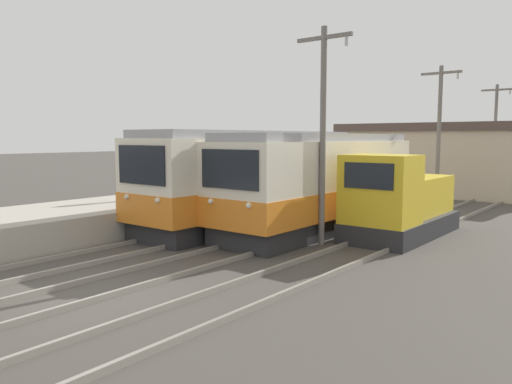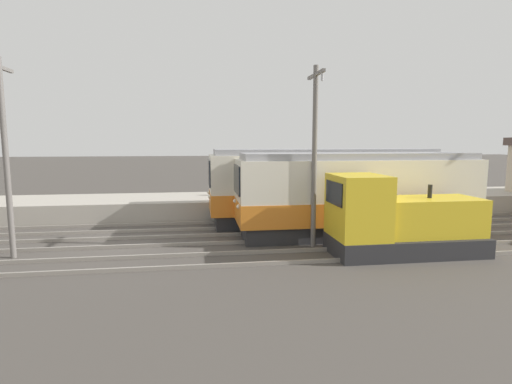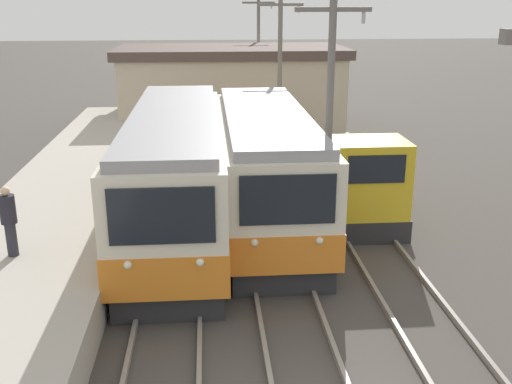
% 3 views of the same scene
% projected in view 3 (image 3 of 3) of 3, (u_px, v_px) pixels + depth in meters
% --- Properties ---
extents(commuter_train_left, '(2.84, 11.71, 3.82)m').
position_uv_depth(commuter_train_left, '(176.00, 179.00, 18.27)').
color(commuter_train_left, '#28282B').
rests_on(commuter_train_left, ground).
extents(commuter_train_center, '(2.84, 10.70, 3.71)m').
position_uv_depth(commuter_train_center, '(265.00, 173.00, 19.04)').
color(commuter_train_center, '#28282B').
rests_on(commuter_train_center, ground).
extents(shunting_locomotive, '(2.40, 5.68, 3.00)m').
position_uv_depth(shunting_locomotive, '(354.00, 182.00, 19.86)').
color(shunting_locomotive, '#28282B').
rests_on(shunting_locomotive, ground).
extents(catenary_mast_mid, '(2.00, 0.20, 7.10)m').
position_uv_depth(catenary_mast_mid, '(329.00, 120.00, 16.24)').
color(catenary_mast_mid, slate).
rests_on(catenary_mast_mid, ground).
extents(catenary_mast_far, '(2.00, 0.20, 7.10)m').
position_uv_depth(catenary_mast_far, '(280.00, 72.00, 26.89)').
color(catenary_mast_far, slate).
rests_on(catenary_mast_far, ground).
extents(catenary_mast_distant, '(2.00, 0.20, 7.10)m').
position_uv_depth(catenary_mast_distant, '(259.00, 51.00, 37.54)').
color(catenary_mast_distant, slate).
rests_on(catenary_mast_distant, ground).
extents(person_on_platform, '(0.38, 0.38, 1.77)m').
position_uv_depth(person_on_platform, '(9.00, 218.00, 14.40)').
color(person_on_platform, '#282833').
rests_on(person_on_platform, platform_left).
extents(station_building, '(12.60, 6.30, 4.44)m').
position_uv_depth(station_building, '(232.00, 87.00, 33.81)').
color(station_building, beige).
rests_on(station_building, ground).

